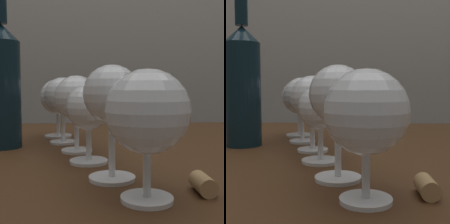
# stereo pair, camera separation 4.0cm
# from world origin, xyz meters

# --- Properties ---
(dining_table) EXTENTS (1.39, 0.87, 0.70)m
(dining_table) POSITION_xyz_m (0.00, 0.00, 0.62)
(dining_table) COLOR #472B16
(dining_table) RESTS_ON ground_plane
(wine_glass_amber) EXTENTS (0.09, 0.09, 0.14)m
(wine_glass_amber) POSITION_xyz_m (0.01, -0.31, 0.80)
(wine_glass_amber) COLOR white
(wine_glass_amber) RESTS_ON dining_table
(wine_glass_port) EXTENTS (0.08, 0.08, 0.15)m
(wine_glass_port) POSITION_xyz_m (-0.03, -0.23, 0.81)
(wine_glass_port) COLOR white
(wine_glass_port) RESTS_ON dining_table
(wine_glass_chardonnay) EXTENTS (0.07, 0.07, 0.13)m
(wine_glass_chardonnay) POSITION_xyz_m (-0.06, -0.13, 0.79)
(wine_glass_chardonnay) COLOR white
(wine_glass_chardonnay) RESTS_ON dining_table
(wine_glass_white) EXTENTS (0.08, 0.08, 0.15)m
(wine_glass_white) POSITION_xyz_m (-0.08, -0.05, 0.81)
(wine_glass_white) COLOR white
(wine_glass_white) RESTS_ON dining_table
(wine_glass_pinot) EXTENTS (0.08, 0.08, 0.15)m
(wine_glass_pinot) POSITION_xyz_m (-0.12, 0.05, 0.80)
(wine_glass_pinot) COLOR white
(wine_glass_pinot) RESTS_ON dining_table
(wine_glass_merlot) EXTENTS (0.09, 0.09, 0.14)m
(wine_glass_merlot) POSITION_xyz_m (-0.14, 0.14, 0.80)
(wine_glass_merlot) COLOR white
(wine_glass_merlot) RESTS_ON dining_table
(wine_bottle) EXTENTS (0.07, 0.07, 0.33)m
(wine_bottle) POSITION_xyz_m (-0.24, 0.01, 0.84)
(wine_bottle) COLOR #0F232D
(wine_bottle) RESTS_ON dining_table
(cork) EXTENTS (0.02, 0.04, 0.02)m
(cork) POSITION_xyz_m (0.08, -0.29, 0.71)
(cork) COLOR tan
(cork) RESTS_ON dining_table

